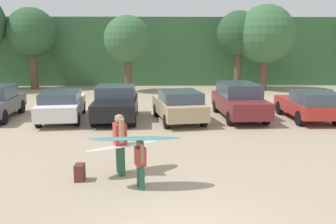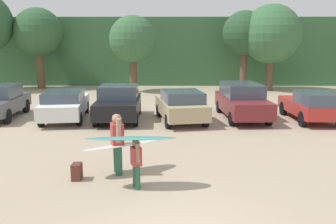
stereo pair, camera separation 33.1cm
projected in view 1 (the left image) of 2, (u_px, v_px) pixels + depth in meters
hillside_ridge at (165, 51)px, 36.47m from camera, size 108.00×12.00×5.86m
tree_center_left at (31, 33)px, 28.14m from camera, size 3.87×3.87×6.45m
tree_left at (127, 40)px, 26.51m from camera, size 3.52×3.52×5.71m
tree_right at (239, 34)px, 27.98m from camera, size 3.49×3.49×6.18m
tree_ridge_back at (265, 35)px, 27.40m from camera, size 4.51×4.51×6.59m
parked_car_white at (62, 104)px, 16.99m from camera, size 2.39×4.84×1.40m
parked_car_black at (116, 103)px, 16.97m from camera, size 2.10×4.30×1.64m
parked_car_tan at (179, 105)px, 16.61m from camera, size 2.52×4.29×1.48m
parked_car_maroon at (239, 100)px, 17.47m from camera, size 2.05×4.86×1.70m
parked_car_red at (309, 105)px, 16.81m from camera, size 1.94×4.04×1.47m
person_adult at (120, 141)px, 9.83m from camera, size 0.43×0.66×1.70m
person_child at (140, 161)px, 8.87m from camera, size 0.32×0.48×1.27m
surfboard_white at (125, 145)px, 9.93m from camera, size 2.23×1.66×0.16m
surfboard_teal at (135, 139)px, 8.76m from camera, size 2.30×0.75×0.16m
backpack_dropped at (80, 172)px, 9.47m from camera, size 0.24×0.34×0.45m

